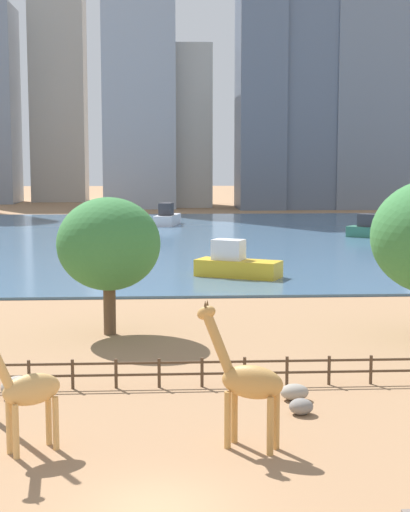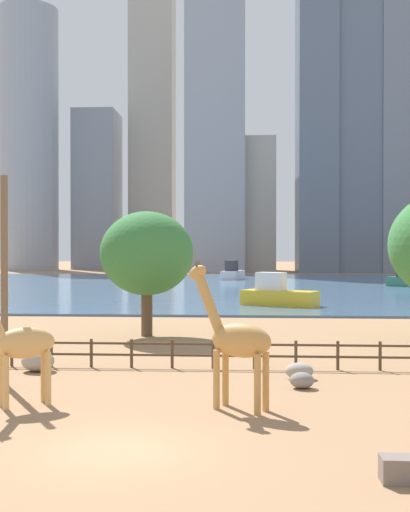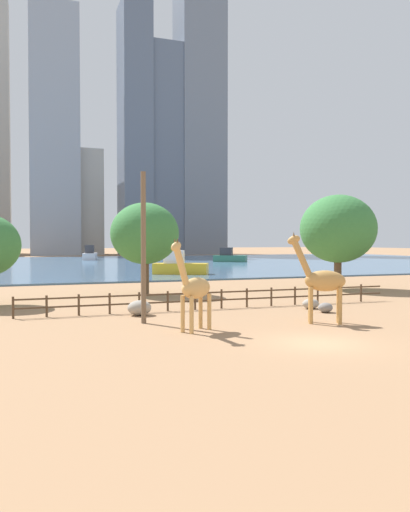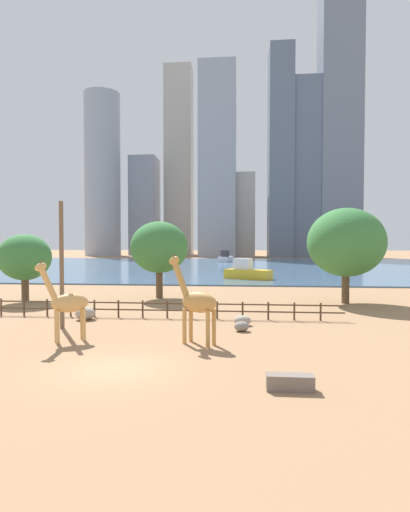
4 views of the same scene
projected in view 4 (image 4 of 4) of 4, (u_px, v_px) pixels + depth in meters
ground_plane at (218, 266)px, 97.52m from camera, size 400.00×400.00×0.00m
harbor_water at (218, 266)px, 94.53m from camera, size 180.00×86.00×0.20m
giraffe_tall at (67, 303)px, 22.77m from camera, size 2.79×2.07×4.70m
giraffe_companion at (196, 302)px, 22.12m from camera, size 3.17×2.06×5.06m
utility_pole at (62, 265)px, 26.17m from camera, size 0.28×0.28×8.36m
boulder_near_fence at (85, 313)px, 29.17m from camera, size 1.46×1.23×0.92m
boulder_by_pole at (242, 320)px, 27.19m from camera, size 1.17×0.90×0.68m
boulder_small at (242, 326)px, 25.38m from camera, size 0.95×0.84×0.63m
feeding_trough at (290, 382)px, 15.23m from camera, size 1.80×0.60×0.60m
enclosure_fence at (161, 308)px, 29.85m from camera, size 26.12×0.14×1.30m
tree_left_large at (346, 243)px, 36.92m from camera, size 7.07×7.07×8.86m
tree_center_broad at (25, 258)px, 38.07m from camera, size 4.90×4.90×6.46m
tree_right_tall at (159, 247)px, 40.56m from camera, size 5.83×5.83×7.81m
boat_ferry at (335, 262)px, 90.31m from camera, size 6.81×5.86×2.94m
boat_sailboat at (247, 272)px, 60.12m from camera, size 7.41×5.41×3.09m
boat_tug at (226, 258)px, 112.96m from camera, size 4.23×8.00×3.34m
skyline_tower_needle at (280, 154)px, 152.36m from camera, size 9.06×13.80×79.12m
skyline_block_central at (218, 162)px, 160.54m from camera, size 14.62×15.99×76.11m
skyline_tower_glass at (313, 169)px, 151.58m from camera, size 17.93×12.40×67.03m
skyline_block_left at (145, 207)px, 182.54m from camera, size 11.70×13.95×44.35m
skyline_block_right at (179, 162)px, 186.96m from camera, size 12.63×10.53×87.30m
skyline_tower_short at (339, 116)px, 150.37m from camera, size 14.67×13.68×107.28m
skyline_block_wide at (103, 175)px, 172.78m from camera, size 15.34×15.34×69.86m
skyline_tower_far at (242, 216)px, 164.46m from camera, size 10.42×15.18×33.56m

